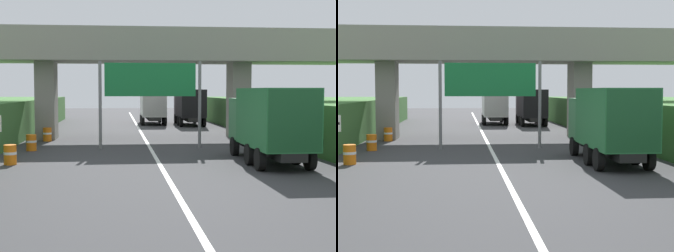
% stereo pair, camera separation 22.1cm
% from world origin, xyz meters
% --- Properties ---
extents(lane_centre_stripe, '(0.20, 99.75, 0.01)m').
position_xyz_m(lane_centre_stripe, '(0.00, 29.87, 0.00)').
color(lane_centre_stripe, white).
rests_on(lane_centre_stripe, ground).
extents(overpass_bridge, '(40.00, 4.80, 7.51)m').
position_xyz_m(overpass_bridge, '(0.00, 37.34, 5.63)').
color(overpass_bridge, gray).
rests_on(overpass_bridge, ground).
extents(overhead_highway_sign, '(5.88, 0.18, 5.01)m').
position_xyz_m(overhead_highway_sign, '(0.00, 30.69, 3.66)').
color(overhead_highway_sign, slate).
rests_on(overhead_highway_sign, ground).
extents(truck_black, '(2.44, 7.30, 3.44)m').
position_xyz_m(truck_black, '(5.04, 50.50, 1.93)').
color(truck_black, black).
rests_on(truck_black, ground).
extents(truck_red, '(2.44, 7.30, 3.44)m').
position_xyz_m(truck_red, '(1.62, 52.69, 1.93)').
color(truck_red, black).
rests_on(truck_red, ground).
extents(truck_green, '(2.44, 7.30, 3.44)m').
position_xyz_m(truck_green, '(5.06, 24.33, 1.93)').
color(truck_green, black).
rests_on(truck_green, ground).
extents(construction_barrel_3, '(0.57, 0.57, 0.90)m').
position_xyz_m(construction_barrel_3, '(-6.70, 24.90, 0.46)').
color(construction_barrel_3, orange).
rests_on(construction_barrel_3, ground).
extents(construction_barrel_4, '(0.57, 0.57, 0.90)m').
position_xyz_m(construction_barrel_4, '(-6.64, 30.30, 0.46)').
color(construction_barrel_4, orange).
rests_on(construction_barrel_4, ground).
extents(construction_barrel_5, '(0.57, 0.57, 0.90)m').
position_xyz_m(construction_barrel_5, '(-6.49, 35.69, 0.46)').
color(construction_barrel_5, orange).
rests_on(construction_barrel_5, ground).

